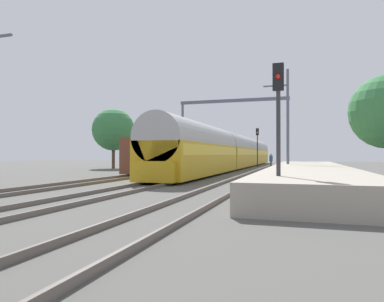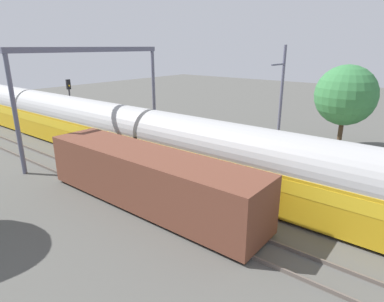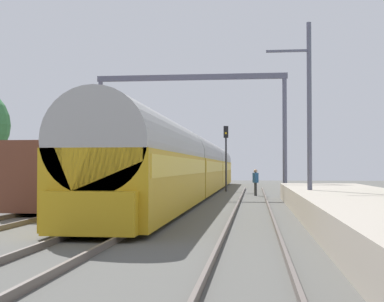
{
  "view_description": "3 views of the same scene",
  "coord_description": "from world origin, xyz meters",
  "px_view_note": "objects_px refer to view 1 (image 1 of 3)",
  "views": [
    {
      "loc": [
        7.35,
        -20.69,
        1.62
      ],
      "look_at": [
        0.0,
        2.6,
        1.85
      ],
      "focal_mm": 32.44,
      "sensor_mm": 36.0,
      "label": 1
    },
    {
      "loc": [
        -14.61,
        -2.89,
        7.93
      ],
      "look_at": [
        -0.6,
        8.28,
        2.12
      ],
      "focal_mm": 30.4,
      "sensor_mm": 36.0,
      "label": 2
    },
    {
      "loc": [
        4.1,
        -17.6,
        1.86
      ],
      "look_at": [
        0.0,
        18.6,
        2.92
      ],
      "focal_mm": 51.9,
      "sensor_mm": 36.0,
      "label": 3
    }
  ],
  "objects_px": {
    "railway_signal_near": "(278,113)",
    "catenary_gantry": "(233,119)",
    "passenger_train": "(237,151)",
    "freight_car": "(169,156)",
    "person_crossing": "(271,160)",
    "railway_signal_far": "(257,142)"
  },
  "relations": [
    {
      "from": "person_crossing",
      "to": "railway_signal_near",
      "type": "distance_m",
      "value": 27.68
    },
    {
      "from": "person_crossing",
      "to": "railway_signal_far",
      "type": "height_order",
      "value": "railway_signal_far"
    },
    {
      "from": "railway_signal_near",
      "to": "railway_signal_far",
      "type": "bearing_deg",
      "value": 97.96
    },
    {
      "from": "freight_car",
      "to": "railway_signal_near",
      "type": "xyz_separation_m",
      "value": [
        10.63,
        -17.33,
        1.52
      ]
    },
    {
      "from": "freight_car",
      "to": "person_crossing",
      "type": "bearing_deg",
      "value": 51.29
    },
    {
      "from": "railway_signal_near",
      "to": "catenary_gantry",
      "type": "bearing_deg",
      "value": 103.88
    },
    {
      "from": "passenger_train",
      "to": "railway_signal_near",
      "type": "relative_size",
      "value": 10.62
    },
    {
      "from": "person_crossing",
      "to": "railway_signal_near",
      "type": "relative_size",
      "value": 0.37
    },
    {
      "from": "person_crossing",
      "to": "catenary_gantry",
      "type": "relative_size",
      "value": 0.14
    },
    {
      "from": "freight_car",
      "to": "railway_signal_far",
      "type": "height_order",
      "value": "railway_signal_far"
    },
    {
      "from": "catenary_gantry",
      "to": "railway_signal_near",
      "type": "bearing_deg",
      "value": -76.12
    },
    {
      "from": "railway_signal_near",
      "to": "railway_signal_far",
      "type": "height_order",
      "value": "railway_signal_far"
    },
    {
      "from": "passenger_train",
      "to": "person_crossing",
      "type": "distance_m",
      "value": 4.61
    },
    {
      "from": "railway_signal_far",
      "to": "catenary_gantry",
      "type": "relative_size",
      "value": 0.4
    },
    {
      "from": "passenger_train",
      "to": "railway_signal_far",
      "type": "height_order",
      "value": "railway_signal_far"
    },
    {
      "from": "freight_car",
      "to": "railway_signal_near",
      "type": "relative_size",
      "value": 2.81
    },
    {
      "from": "passenger_train",
      "to": "freight_car",
      "type": "bearing_deg",
      "value": -108.5
    },
    {
      "from": "passenger_train",
      "to": "railway_signal_near",
      "type": "bearing_deg",
      "value": -77.25
    },
    {
      "from": "railway_signal_near",
      "to": "catenary_gantry",
      "type": "distance_m",
      "value": 27.75
    },
    {
      "from": "catenary_gantry",
      "to": "railway_signal_far",
      "type": "bearing_deg",
      "value": 74.45
    },
    {
      "from": "freight_car",
      "to": "railway_signal_far",
      "type": "bearing_deg",
      "value": 70.14
    },
    {
      "from": "passenger_train",
      "to": "freight_car",
      "type": "height_order",
      "value": "passenger_train"
    }
  ]
}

